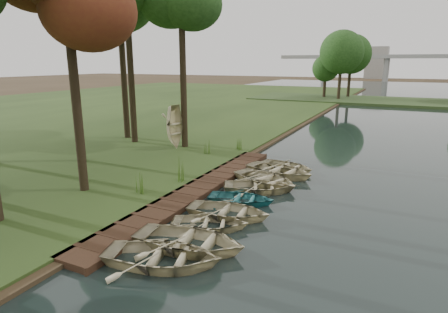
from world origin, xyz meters
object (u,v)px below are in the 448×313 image
at_px(rowboat_0, 162,254).
at_px(stored_rowboat, 176,144).
at_px(rowboat_1, 189,238).
at_px(rowboat_2, 210,221).
at_px(boardwalk, 197,190).

xyz_separation_m(rowboat_0, stored_rowboat, (-8.11, 13.16, 0.18)).
bearing_deg(rowboat_1, rowboat_2, -2.29).
relative_size(rowboat_0, stored_rowboat, 1.22).
xyz_separation_m(boardwalk, rowboat_0, (2.48, -6.45, 0.30)).
bearing_deg(stored_rowboat, rowboat_1, -139.16).
bearing_deg(rowboat_1, boardwalk, 20.70).
xyz_separation_m(rowboat_1, rowboat_2, (-0.14, 1.78, -0.10)).
distance_m(boardwalk, stored_rowboat, 8.77).
height_order(boardwalk, rowboat_0, rowboat_0).
bearing_deg(rowboat_1, stored_rowboat, 28.22).
xyz_separation_m(boardwalk, rowboat_2, (2.57, -3.42, 0.21)).
height_order(boardwalk, rowboat_1, rowboat_1).
bearing_deg(stored_rowboat, rowboat_0, -142.53).
bearing_deg(rowboat_0, rowboat_1, -26.71).
distance_m(rowboat_1, rowboat_2, 1.79).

